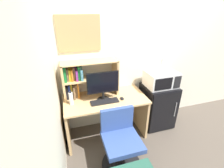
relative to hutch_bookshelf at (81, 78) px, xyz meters
name	(u,v)px	position (x,y,z in m)	size (l,w,h in m)	color
wall_back	(169,52)	(1.63, 0.15, 0.25)	(6.40, 0.04, 2.60)	silver
wall_left	(44,139)	(-0.39, -1.47, 0.25)	(0.04, 4.40, 2.60)	silver
desk	(106,110)	(0.33, -0.20, -0.53)	(1.29, 0.66, 0.74)	tan
hutch_bookshelf	(81,78)	(0.00, 0.00, 0.00)	(0.85, 0.29, 0.57)	tan
monitor	(103,85)	(0.28, -0.24, -0.05)	(0.48, 0.19, 0.46)	black
keyboard	(105,102)	(0.29, -0.31, -0.30)	(0.43, 0.14, 0.02)	black
computer_mouse	(122,98)	(0.57, -0.30, -0.29)	(0.06, 0.09, 0.03)	black
water_bottle	(71,98)	(-0.19, -0.22, -0.21)	(0.06, 0.06, 0.22)	silver
mini_fridge	(157,105)	(1.32, -0.17, -0.65)	(0.55, 0.52, 0.80)	black
microwave	(161,79)	(1.32, -0.17, -0.12)	(0.51, 0.39, 0.26)	silver
desk_fan	(167,63)	(1.38, -0.17, 0.17)	(0.19, 0.11, 0.27)	silver
desk_chair	(120,144)	(0.37, -0.81, -0.69)	(0.55, 0.55, 0.83)	black
wall_corkboard	(79,33)	(0.03, 0.12, 0.65)	(0.63, 0.02, 0.52)	tan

